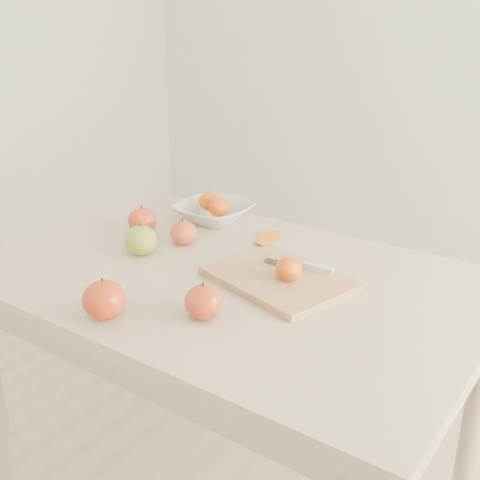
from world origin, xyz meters
The scene contains 14 objects.
table centered at (0.00, 0.00, 0.65)m, with size 1.20×0.80×0.75m.
cutting_board centered at (0.13, 0.03, 0.76)m, with size 0.32×0.23×0.02m, color tan.
board_tangerine centered at (0.16, 0.02, 0.80)m, with size 0.06×0.06×0.05m, color orange.
fruit_bowl centered at (-0.26, 0.28, 0.78)m, with size 0.22×0.22×0.05m, color silver.
bowl_tangerine_near centered at (-0.28, 0.29, 0.80)m, with size 0.06×0.06×0.06m, color #C75E07.
bowl_tangerine_far centered at (-0.23, 0.26, 0.80)m, with size 0.06×0.06×0.06m, color #E04507.
orange_peel_a centered at (-0.05, 0.25, 0.75)m, with size 0.06×0.04×0.00m, color #CF660E.
orange_peel_b centered at (-0.03, 0.20, 0.75)m, with size 0.04×0.04×0.00m, color orange.
paring_knife centered at (0.17, 0.10, 0.78)m, with size 0.17×0.05×0.01m.
apple_green centered at (-0.25, -0.03, 0.79)m, with size 0.08×0.08×0.08m, color #5B8A23.
apple_red_b centered at (-0.36, 0.08, 0.79)m, with size 0.08×0.08×0.07m, color #9C200F.
apple_red_c centered at (-0.08, -0.32, 0.79)m, with size 0.09×0.09×0.08m, color #A71015.
apple_red_a centered at (-0.21, 0.08, 0.78)m, with size 0.07×0.07×0.07m, color maroon.
apple_red_e centered at (0.09, -0.20, 0.79)m, with size 0.08×0.08×0.07m, color #901001.
Camera 1 is at (0.78, -1.05, 1.35)m, focal length 45.00 mm.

